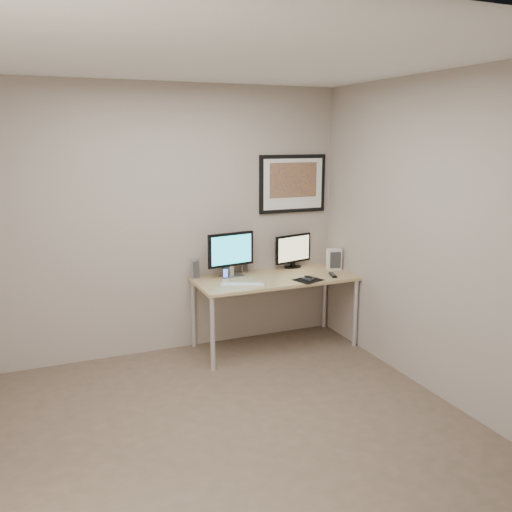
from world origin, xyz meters
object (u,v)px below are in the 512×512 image
object	(u,v)px
framed_art	(293,184)
speaker_right	(244,265)
fan_unit	(334,259)
monitor_tv	(293,250)
phone_dock	(226,274)
keyboard	(243,284)
monitor_large	(231,253)
speaker_left	(195,269)
desk	(275,283)

from	to	relation	value
framed_art	speaker_right	world-z (taller)	framed_art
fan_unit	monitor_tv	bearing A→B (deg)	164.12
framed_art	phone_dock	world-z (taller)	framed_art
keyboard	fan_unit	size ratio (longest dim) A/B	1.93
monitor_large	speaker_left	bearing A→B (deg)	158.10
monitor_tv	speaker_right	size ratio (longest dim) A/B	2.80
keyboard	speaker_left	bearing A→B (deg)	155.43
monitor_large	speaker_left	distance (m)	0.39
speaker_left	fan_unit	xyz separation A→B (m)	(1.47, -0.18, 0.01)
fan_unit	desk	bearing A→B (deg)	-160.24
keyboard	monitor_large	bearing A→B (deg)	114.55
monitor_large	fan_unit	xyz separation A→B (m)	(1.12, -0.10, -0.14)
framed_art	keyboard	bearing A→B (deg)	-146.98
monitor_large	speaker_left	size ratio (longest dim) A/B	2.49
monitor_tv	phone_dock	distance (m)	0.86
speaker_right	phone_dock	distance (m)	0.36
desk	fan_unit	distance (m)	0.74
monitor_large	speaker_right	size ratio (longest dim) A/B	3.06
framed_art	keyboard	distance (m)	1.26
monitor_tv	speaker_right	distance (m)	0.56
monitor_large	keyboard	bearing A→B (deg)	-99.11
monitor_tv	speaker_left	xyz separation A→B (m)	(-1.09, -0.04, -0.09)
phone_dock	framed_art	bearing A→B (deg)	34.67
framed_art	monitor_large	bearing A→B (deg)	-167.60
framed_art	fan_unit	distance (m)	0.90
desk	monitor_large	xyz separation A→B (m)	(-0.40, 0.17, 0.32)
phone_dock	monitor_large	bearing A→B (deg)	60.37
framed_art	phone_dock	size ratio (longest dim) A/B	6.03
speaker_right	speaker_left	bearing A→B (deg)	-172.02
framed_art	phone_dock	distance (m)	1.20
desk	phone_dock	world-z (taller)	phone_dock
monitor_large	keyboard	size ratio (longest dim) A/B	1.16
framed_art	monitor_tv	size ratio (longest dim) A/B	1.66
monitor_large	keyboard	distance (m)	0.41
fan_unit	framed_art	bearing A→B (deg)	158.70
monitor_tv	framed_art	bearing A→B (deg)	68.26
speaker_left	speaker_right	size ratio (longest dim) A/B	1.23
desk	framed_art	xyz separation A→B (m)	(0.35, 0.33, 0.96)
phone_dock	keyboard	size ratio (longest dim) A/B	0.29
desk	speaker_left	distance (m)	0.81
monitor_tv	phone_dock	size ratio (longest dim) A/B	3.63
monitor_tv	keyboard	size ratio (longest dim) A/B	1.06
keyboard	desk	bearing A→B (deg)	46.36
desk	framed_art	world-z (taller)	framed_art
phone_dock	speaker_left	bearing A→B (deg)	167.13
monitor_large	monitor_tv	world-z (taller)	monitor_large
framed_art	speaker_left	xyz separation A→B (m)	(-1.10, -0.08, -0.79)
monitor_tv	speaker_left	distance (m)	1.10
monitor_tv	keyboard	distance (m)	0.89
desk	keyboard	size ratio (longest dim) A/B	3.78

